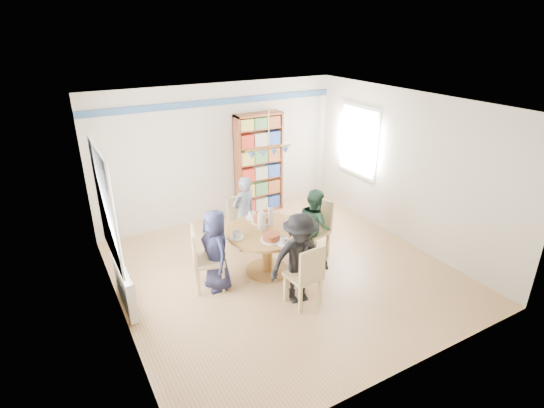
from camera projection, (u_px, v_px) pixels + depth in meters
ground at (284, 272)px, 6.89m from camera, size 5.00×5.00×0.00m
room_shell at (244, 163)px, 6.81m from camera, size 5.00×5.00×5.00m
radiator at (124, 286)px, 5.90m from camera, size 0.12×1.00×0.60m
dining_table at (267, 241)px, 6.69m from camera, size 1.30×1.30×0.75m
chair_left at (203, 256)px, 6.25m from camera, size 0.55×0.55×1.01m
chair_right at (317, 225)px, 7.18m from camera, size 0.56×0.56×1.02m
chair_far at (240, 219)px, 7.55m from camera, size 0.43×0.43×0.90m
chair_near at (307, 274)px, 5.86m from camera, size 0.46×0.46×0.97m
person_left at (216, 250)px, 6.25m from camera, size 0.43×0.64×1.27m
person_right at (315, 225)px, 7.01m from camera, size 0.60×0.70×1.27m
person_far at (244, 213)px, 7.40m from camera, size 0.55×0.43×1.33m
person_near at (300, 259)px, 5.93m from camera, size 0.95×0.62×1.37m
bookshelf at (259, 165)px, 8.70m from camera, size 0.99×0.30×2.09m
tableware at (265, 226)px, 6.59m from camera, size 1.25×1.25×0.33m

